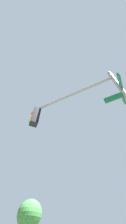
{
  "coord_description": "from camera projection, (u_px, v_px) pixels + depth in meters",
  "views": [
    {
      "loc": [
        -7.51,
        -4.52,
        1.14
      ],
      "look_at": [
        -5.23,
        -5.49,
        4.11
      ],
      "focal_mm": 19.26,
      "sensor_mm": 36.0,
      "label": 1
    }
  ],
  "objects": [
    {
      "name": "traffic_signal_near",
      "position": [
        76.0,
        114.0,
        3.56
      ],
      "size": [
        2.96,
        2.55,
        5.38
      ],
      "color": "slate",
      "rests_on": "ground_plane"
    },
    {
      "name": "street_tree",
      "position": [
        30.0,
        214.0,
        12.7
      ],
      "size": [
        2.57,
        2.57,
        5.27
      ],
      "color": "#4C331E",
      "rests_on": "ground_plane"
    }
  ]
}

